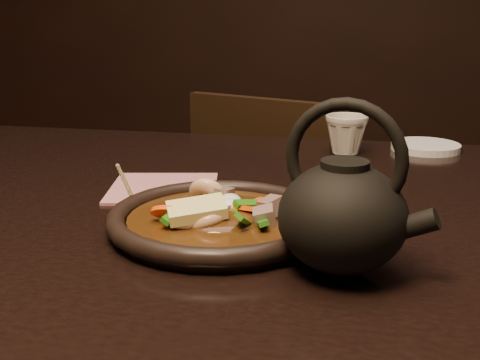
% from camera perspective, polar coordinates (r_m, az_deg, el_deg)
% --- Properties ---
extents(table, '(1.60, 0.90, 0.75)m').
position_cam_1_polar(table, '(0.85, -4.11, -7.00)').
color(table, black).
rests_on(table, floor).
extents(chair, '(0.49, 0.49, 0.81)m').
position_cam_1_polar(chair, '(1.55, 3.73, -5.37)').
color(chair, black).
rests_on(chair, floor).
extents(plate, '(0.26, 0.26, 0.03)m').
position_cam_1_polar(plate, '(0.71, -2.05, -3.82)').
color(plate, black).
rests_on(plate, table).
extents(stirfry, '(0.15, 0.15, 0.05)m').
position_cam_1_polar(stirfry, '(0.71, -2.18, -3.37)').
color(stirfry, '#361D09').
rests_on(stirfry, plate).
extents(soy_dish, '(0.10, 0.10, 0.01)m').
position_cam_1_polar(soy_dish, '(0.80, 7.24, -2.30)').
color(soy_dish, white).
rests_on(soy_dish, table).
extents(saucer_right, '(0.13, 0.13, 0.01)m').
position_cam_1_polar(saucer_right, '(1.17, 17.17, 3.04)').
color(saucer_right, white).
rests_on(saucer_right, table).
extents(tea_cup, '(0.10, 0.09, 0.08)m').
position_cam_1_polar(tea_cup, '(1.10, 10.04, 4.38)').
color(tea_cup, beige).
rests_on(tea_cup, table).
extents(chopsticks, '(0.12, 0.21, 0.01)m').
position_cam_1_polar(chopsticks, '(0.91, -10.75, -0.43)').
color(chopsticks, tan).
rests_on(chopsticks, table).
extents(napkin, '(0.18, 0.18, 0.00)m').
position_cam_1_polar(napkin, '(0.88, -7.27, -0.76)').
color(napkin, '#AE6B6E').
rests_on(napkin, table).
extents(teapot, '(0.16, 0.13, 0.17)m').
position_cam_1_polar(teapot, '(0.59, 9.78, -2.97)').
color(teapot, black).
rests_on(teapot, table).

